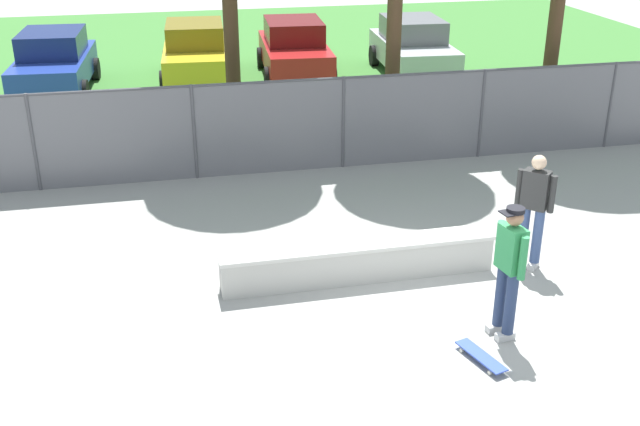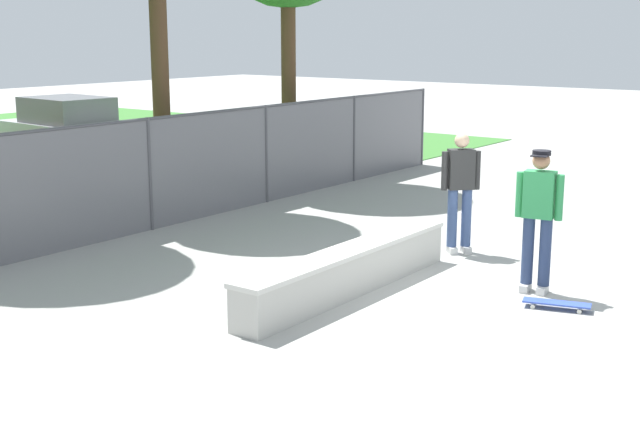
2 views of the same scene
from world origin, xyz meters
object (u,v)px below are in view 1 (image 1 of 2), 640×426
at_px(car_blue, 54,62).
at_px(car_yellow, 196,52).
at_px(car_red, 294,49).
at_px(concrete_ledge, 358,261).
at_px(skateboard, 481,356).
at_px(skateboarder, 509,266).
at_px(bystander, 534,206).
at_px(car_silver, 413,47).

xyz_separation_m(car_blue, car_yellow, (3.89, 0.48, 0.00)).
bearing_deg(car_red, car_blue, -177.31).
distance_m(concrete_ledge, skateboard, 2.60).
relative_size(skateboarder, car_blue, 0.43).
height_order(concrete_ledge, skateboarder, skateboarder).
bearing_deg(bystander, car_yellow, 108.25).
xyz_separation_m(concrete_ledge, bystander, (2.67, -0.17, 0.71)).
xyz_separation_m(skateboarder, car_silver, (3.39, 13.91, -0.19)).
xyz_separation_m(concrete_ledge, car_yellow, (-1.54, 12.62, 0.54)).
bearing_deg(concrete_ledge, skateboard, -68.38).
bearing_deg(car_blue, skateboarder, -63.84).
bearing_deg(car_silver, bystander, -100.17).
distance_m(car_blue, car_yellow, 3.92).
height_order(car_red, bystander, bystander).
bearing_deg(concrete_ledge, car_red, 83.89).
distance_m(car_red, bystander, 12.70).
bearing_deg(skateboarder, car_red, 90.52).
relative_size(car_blue, bystander, 2.37).
relative_size(concrete_ledge, car_blue, 0.97).
xyz_separation_m(car_yellow, car_red, (2.88, -0.16, 0.00)).
relative_size(concrete_ledge, car_yellow, 0.97).
bearing_deg(car_silver, car_red, 172.66).
distance_m(concrete_ledge, skateboarder, 2.51).
distance_m(skateboard, car_yellow, 15.25).
xyz_separation_m(skateboarder, car_yellow, (-3.01, 14.52, -0.19)).
bearing_deg(skateboarder, concrete_ledge, 127.55).
xyz_separation_m(skateboard, car_yellow, (-2.50, 15.02, 0.77)).
xyz_separation_m(concrete_ledge, skateboard, (0.95, -2.41, -0.22)).
xyz_separation_m(car_yellow, bystander, (4.22, -12.78, 0.17)).
bearing_deg(car_silver, car_blue, 179.24).
height_order(skateboarder, car_silver, skateboarder).
height_order(car_blue, car_yellow, same).
relative_size(concrete_ledge, bystander, 2.29).
bearing_deg(car_blue, car_silver, -0.76).
relative_size(car_silver, bystander, 2.37).
relative_size(car_red, bystander, 2.37).
height_order(skateboard, car_yellow, car_yellow).
bearing_deg(car_red, concrete_ledge, -96.11).
relative_size(skateboarder, car_yellow, 0.43).
height_order(car_yellow, bystander, bystander).
relative_size(skateboarder, skateboard, 2.23).
bearing_deg(bystander, car_silver, 79.83).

